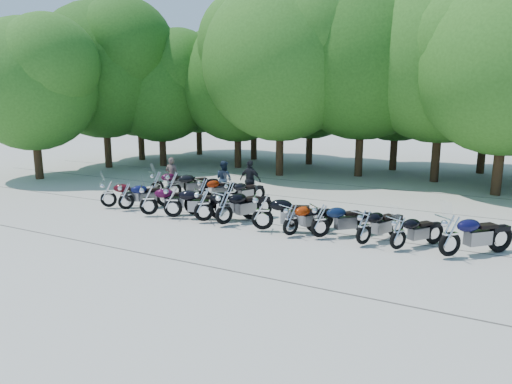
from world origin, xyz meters
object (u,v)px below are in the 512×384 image
at_px(motorcycle_6, 263,211).
at_px(motorcycle_9, 364,226).
at_px(rider_0, 172,175).
at_px(motorcycle_15, 230,193).
at_px(motorcycle_4, 204,204).
at_px(motorcycle_14, 203,190).
at_px(motorcycle_0, 108,193).
at_px(rider_1, 224,179).
at_px(motorcycle_1, 126,195).
at_px(motorcycle_3, 173,201).
at_px(motorcycle_11, 450,235).
at_px(motorcycle_7, 291,219).
at_px(motorcycle_12, 157,182).
at_px(motorcycle_8, 320,220).
at_px(motorcycle_5, 224,207).
at_px(motorcycle_10, 398,232).
at_px(motorcycle_2, 149,199).
at_px(motorcycle_13, 173,184).
at_px(rider_2, 250,180).

bearing_deg(motorcycle_6, motorcycle_9, -110.04).
bearing_deg(rider_0, motorcycle_15, 150.48).
distance_m(motorcycle_4, motorcycle_14, 3.13).
xyz_separation_m(motorcycle_0, rider_1, (2.91, 4.09, 0.19)).
bearing_deg(motorcycle_1, motorcycle_6, -147.95).
relative_size(motorcycle_3, motorcycle_11, 1.00).
bearing_deg(motorcycle_6, motorcycle_7, -117.29).
bearing_deg(motorcycle_12, motorcycle_15, -154.78).
height_order(motorcycle_8, motorcycle_11, motorcycle_11).
height_order(motorcycle_7, motorcycle_12, motorcycle_12).
bearing_deg(motorcycle_14, motorcycle_5, 158.56).
distance_m(motorcycle_6, motorcycle_11, 5.73).
relative_size(motorcycle_3, motorcycle_10, 1.19).
xyz_separation_m(motorcycle_2, motorcycle_3, (1.01, 0.14, 0.02)).
relative_size(motorcycle_6, rider_0, 1.48).
height_order(motorcycle_7, motorcycle_8, motorcycle_8).
xyz_separation_m(motorcycle_1, motorcycle_7, (7.12, -0.22, -0.02)).
relative_size(motorcycle_4, motorcycle_11, 1.00).
relative_size(motorcycle_4, motorcycle_12, 1.08).
bearing_deg(motorcycle_12, rider_1, -124.97).
distance_m(motorcycle_7, motorcycle_15, 4.69).
bearing_deg(motorcycle_12, motorcycle_3, 166.07).
height_order(motorcycle_2, motorcycle_6, motorcycle_6).
xyz_separation_m(motorcycle_4, motorcycle_14, (-1.77, 2.58, -0.10)).
xyz_separation_m(motorcycle_14, rider_1, (0.07, 1.55, 0.23)).
bearing_deg(motorcycle_1, rider_0, -48.43).
height_order(motorcycle_8, motorcycle_13, motorcycle_13).
height_order(motorcycle_1, rider_2, rider_2).
bearing_deg(motorcycle_0, rider_0, -40.42).
distance_m(motorcycle_15, rider_2, 1.59).
relative_size(motorcycle_2, rider_1, 1.45).
bearing_deg(motorcycle_15, rider_2, -71.30).
distance_m(motorcycle_8, motorcycle_11, 3.75).
distance_m(motorcycle_5, rider_1, 4.90).
bearing_deg(rider_0, motorcycle_2, 103.61).
distance_m(motorcycle_5, rider_0, 6.35).
distance_m(motorcycle_13, motorcycle_14, 1.53).
distance_m(motorcycle_4, motorcycle_8, 4.31).
bearing_deg(motorcycle_14, rider_2, -109.41).
bearing_deg(motorcycle_1, rider_1, -83.48).
relative_size(motorcycle_1, motorcycle_5, 0.90).
height_order(motorcycle_3, motorcycle_14, motorcycle_3).
bearing_deg(motorcycle_13, motorcycle_14, -138.94).
relative_size(motorcycle_1, motorcycle_2, 0.93).
height_order(motorcycle_10, motorcycle_11, motorcycle_11).
relative_size(motorcycle_13, rider_0, 1.44).
xyz_separation_m(motorcycle_9, rider_0, (-9.96, 3.68, 0.23)).
height_order(motorcycle_4, motorcycle_14, motorcycle_4).
bearing_deg(motorcycle_9, motorcycle_7, 29.12).
distance_m(motorcycle_2, motorcycle_3, 1.02).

